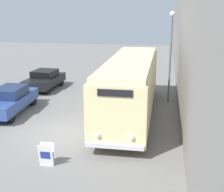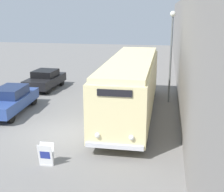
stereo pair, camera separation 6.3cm
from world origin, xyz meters
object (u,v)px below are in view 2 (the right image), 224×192
object	(u,v)px
streetlamp	(171,44)
parked_car_near	(11,100)
parked_car_mid	(45,79)
sign_board	(46,155)
vintage_bus	(131,84)

from	to	relation	value
streetlamp	parked_car_near	world-z (taller)	streetlamp
parked_car_mid	sign_board	bearing A→B (deg)	-65.11
sign_board	vintage_bus	bearing A→B (deg)	68.84
streetlamp	parked_car_near	distance (m)	10.54
sign_board	parked_car_near	world-z (taller)	parked_car_near
vintage_bus	sign_board	bearing A→B (deg)	-111.16
sign_board	streetlamp	bearing A→B (deg)	63.76
streetlamp	parked_car_mid	world-z (taller)	streetlamp
parked_car_mid	vintage_bus	bearing A→B (deg)	-31.39
sign_board	streetlamp	size ratio (longest dim) A/B	0.16
vintage_bus	parked_car_near	world-z (taller)	vintage_bus
vintage_bus	streetlamp	xyz separation A→B (m)	(2.22, 3.07, 2.01)
sign_board	parked_car_near	bearing A→B (deg)	127.40
vintage_bus	streetlamp	world-z (taller)	streetlamp
vintage_bus	sign_board	world-z (taller)	vintage_bus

